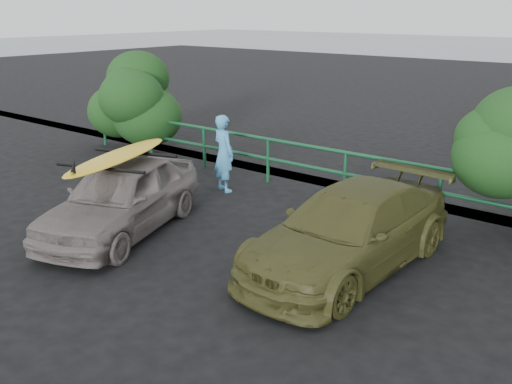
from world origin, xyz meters
TOP-DOWN VIEW (x-y plane):
  - ground at (0.00, 0.00)m, footprint 80.00×80.00m
  - guardrail at (0.00, 5.00)m, footprint 14.00×0.08m
  - shrub_left at (-4.80, 5.40)m, footprint 3.20×2.40m
  - sedan at (-1.14, 0.97)m, footprint 2.69×4.06m
  - olive_vehicle at (2.72, 2.18)m, footprint 1.89×4.29m
  - man at (-1.36, 3.90)m, footprint 0.70×0.56m
  - roof_rack at (-1.14, 0.97)m, footprint 1.95×1.65m
  - surfboard at (-1.14, 0.97)m, footprint 1.56×2.98m

SIDE VIEW (x-z plane):
  - ground at x=0.00m, z-range 0.00..0.00m
  - guardrail at x=0.00m, z-range 0.00..1.04m
  - olive_vehicle at x=2.72m, z-range 0.00..1.22m
  - sedan at x=-1.14m, z-range 0.00..1.29m
  - man at x=-1.36m, z-range 0.00..1.67m
  - shrub_left at x=-4.80m, z-range 0.00..2.50m
  - roof_rack at x=-1.14m, z-range 1.29..1.34m
  - surfboard at x=-1.14m, z-range 1.34..1.43m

